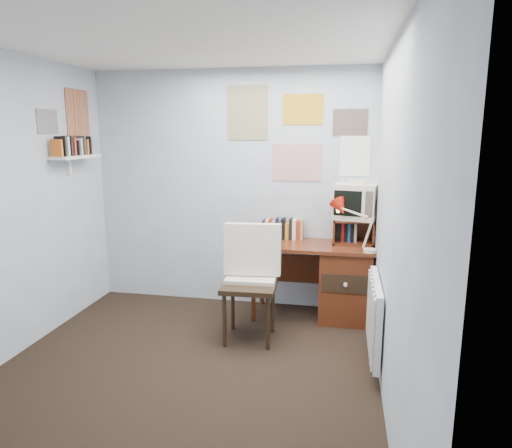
{
  "coord_description": "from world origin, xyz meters",
  "views": [
    {
      "loc": [
        1.17,
        -2.97,
        1.86
      ],
      "look_at": [
        0.4,
        1.05,
        1.03
      ],
      "focal_mm": 32.0,
      "sensor_mm": 36.0,
      "label": 1
    }
  ],
  "objects_px": {
    "crt_tv": "(356,199)",
    "wall_shelf": "(75,157)",
    "desk_lamp": "(371,230)",
    "radiator": "(375,317)",
    "desk": "(339,280)",
    "desk_chair": "(249,286)",
    "tv_riser": "(353,231)"
  },
  "relations": [
    {
      "from": "desk_chair",
      "to": "radiator",
      "type": "height_order",
      "value": "desk_chair"
    },
    {
      "from": "desk",
      "to": "crt_tv",
      "type": "height_order",
      "value": "crt_tv"
    },
    {
      "from": "radiator",
      "to": "wall_shelf",
      "type": "xyz_separation_m",
      "value": [
        -2.86,
        0.55,
        1.2
      ]
    },
    {
      "from": "desk_lamp",
      "to": "tv_riser",
      "type": "height_order",
      "value": "desk_lamp"
    },
    {
      "from": "desk",
      "to": "desk_chair",
      "type": "xyz_separation_m",
      "value": [
        -0.79,
        -0.65,
        0.1
      ]
    },
    {
      "from": "desk",
      "to": "crt_tv",
      "type": "distance_m",
      "value": 0.82
    },
    {
      "from": "tv_riser",
      "to": "crt_tv",
      "type": "height_order",
      "value": "crt_tv"
    },
    {
      "from": "desk_lamp",
      "to": "radiator",
      "type": "distance_m",
      "value": 0.9
    },
    {
      "from": "radiator",
      "to": "wall_shelf",
      "type": "bearing_deg",
      "value": 169.11
    },
    {
      "from": "crt_tv",
      "to": "desk_chair",
      "type": "bearing_deg",
      "value": -128.07
    },
    {
      "from": "crt_tv",
      "to": "radiator",
      "type": "height_order",
      "value": "crt_tv"
    },
    {
      "from": "desk",
      "to": "crt_tv",
      "type": "xyz_separation_m",
      "value": [
        0.14,
        0.13,
        0.8
      ]
    },
    {
      "from": "desk_lamp",
      "to": "crt_tv",
      "type": "bearing_deg",
      "value": 101.96
    },
    {
      "from": "desk_lamp",
      "to": "desk_chair",
      "type": "bearing_deg",
      "value": -166.86
    },
    {
      "from": "desk_lamp",
      "to": "wall_shelf",
      "type": "xyz_separation_m",
      "value": [
        -2.84,
        -0.16,
        0.64
      ]
    },
    {
      "from": "desk_lamp",
      "to": "radiator",
      "type": "bearing_deg",
      "value": -97.27
    },
    {
      "from": "desk_chair",
      "to": "crt_tv",
      "type": "distance_m",
      "value": 1.39
    },
    {
      "from": "crt_tv",
      "to": "radiator",
      "type": "xyz_separation_m",
      "value": [
        0.15,
        -1.06,
        -0.78
      ]
    },
    {
      "from": "crt_tv",
      "to": "wall_shelf",
      "type": "distance_m",
      "value": 2.79
    },
    {
      "from": "desk",
      "to": "desk_lamp",
      "type": "distance_m",
      "value": 0.67
    },
    {
      "from": "desk",
      "to": "wall_shelf",
      "type": "relative_size",
      "value": 1.94
    },
    {
      "from": "tv_riser",
      "to": "crt_tv",
      "type": "xyz_separation_m",
      "value": [
        0.02,
        0.02,
        0.32
      ]
    },
    {
      "from": "desk_chair",
      "to": "wall_shelf",
      "type": "bearing_deg",
      "value": 169.4
    },
    {
      "from": "desk_lamp",
      "to": "tv_riser",
      "type": "relative_size",
      "value": 1.08
    },
    {
      "from": "crt_tv",
      "to": "wall_shelf",
      "type": "xyz_separation_m",
      "value": [
        -2.71,
        -0.51,
        0.42
      ]
    },
    {
      "from": "crt_tv",
      "to": "radiator",
      "type": "distance_m",
      "value": 1.33
    },
    {
      "from": "radiator",
      "to": "wall_shelf",
      "type": "height_order",
      "value": "wall_shelf"
    },
    {
      "from": "desk",
      "to": "desk_chair",
      "type": "height_order",
      "value": "desk_chair"
    },
    {
      "from": "wall_shelf",
      "to": "desk_chair",
      "type": "bearing_deg",
      "value": -8.52
    },
    {
      "from": "radiator",
      "to": "wall_shelf",
      "type": "distance_m",
      "value": 3.15
    },
    {
      "from": "desk_chair",
      "to": "desk_lamp",
      "type": "bearing_deg",
      "value": 19.94
    },
    {
      "from": "radiator",
      "to": "crt_tv",
      "type": "bearing_deg",
      "value": 98.23
    }
  ]
}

